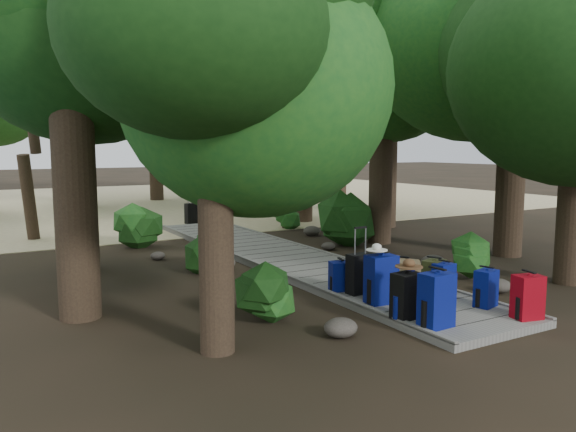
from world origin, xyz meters
TOP-DOWN VIEW (x-y plane):
  - ground at (0.00, 0.00)m, footprint 120.00×120.00m
  - sand_beach at (0.00, 16.00)m, footprint 40.00×22.00m
  - boardwalk at (0.00, 1.00)m, footprint 2.00×12.00m
  - backpack_left_a at (-0.70, -4.37)m, footprint 0.46×0.33m
  - backpack_left_b at (-0.80, -3.88)m, footprint 0.42×0.31m
  - backpack_left_c at (-0.61, -3.08)m, footprint 0.48×0.36m
  - backpack_left_d at (-0.71, -2.14)m, footprint 0.42×0.35m
  - backpack_right_a at (0.69, -4.74)m, footprint 0.44×0.35m
  - backpack_right_b at (0.66, -4.03)m, footprint 0.40×0.32m
  - backpack_right_c at (0.61, -3.20)m, footprint 0.36×0.27m
  - backpack_right_d at (0.64, -2.95)m, footprint 0.46×0.40m
  - duffel_right_khaki at (0.66, -2.09)m, footprint 0.66×0.75m
  - suitcase_on_boardwalk at (-0.54, -2.45)m, footprint 0.44×0.25m
  - lone_suitcase_on_sand at (0.26, 7.77)m, footprint 0.46×0.31m
  - hat_brown at (-0.73, -3.84)m, footprint 0.39×0.39m
  - hat_white at (-0.69, -3.06)m, footprint 0.33×0.33m
  - kayak at (-2.80, 10.57)m, footprint 1.73×2.93m
  - sun_lounger at (3.54, 8.99)m, footprint 1.04×2.03m
  - tree_right_b at (4.82, -1.06)m, footprint 5.19×5.19m
  - tree_right_c at (3.33, 1.82)m, footprint 5.01×5.01m
  - tree_right_d at (5.40, 4.13)m, footprint 5.57×5.57m
  - tree_right_e at (3.78, 6.47)m, footprint 5.07×5.07m
  - tree_right_f at (6.86, 8.86)m, footprint 5.68×5.68m
  - tree_left_a at (-3.52, -3.47)m, footprint 3.74×3.74m
  - tree_left_b at (-4.76, -1.14)m, footprint 4.88×4.88m
  - tree_left_c at (-4.15, 2.34)m, footprint 4.94×4.94m
  - tree_back_a at (-1.75, 15.29)m, footprint 5.87×5.87m
  - tree_back_b at (1.71, 16.55)m, footprint 5.10×5.10m
  - tree_back_c at (5.13, 15.53)m, footprint 5.31×5.31m
  - palm_right_a at (2.66, 5.64)m, footprint 4.56×4.56m
  - palm_right_b at (5.04, 11.27)m, footprint 4.00×4.00m
  - palm_right_c at (2.48, 12.63)m, footprint 4.81×4.81m
  - palm_left_a at (-4.87, 6.92)m, footprint 4.44×4.44m
  - rock_left_a at (-1.87, -3.79)m, footprint 0.47×0.42m
  - rock_left_b at (-2.29, -2.13)m, footprint 0.36×0.32m
  - rock_left_c at (-1.58, 0.85)m, footprint 0.51×0.46m
  - rock_left_d at (-2.47, 2.54)m, footprint 0.34×0.30m
  - rock_right_a at (1.87, -3.27)m, footprint 0.45×0.41m
  - rock_right_b at (2.28, -1.26)m, footprint 0.53×0.48m
  - rock_right_c at (1.56, 1.62)m, footprint 0.36×0.32m
  - rock_right_d at (2.40, 3.72)m, footprint 0.51×0.46m
  - shrub_left_a at (-2.55, -2.84)m, footprint 0.95×0.95m
  - shrub_left_b at (-1.92, 0.92)m, footprint 0.96×0.96m
  - shrub_left_c at (-2.42, 4.38)m, footprint 1.28×1.28m
  - shrub_right_a at (2.24, -2.33)m, footprint 0.96×0.96m
  - shrub_right_b at (2.22, 1.92)m, footprint 1.46×1.46m
  - shrub_right_c at (2.36, 5.21)m, footprint 0.87×0.87m

SIDE VIEW (x-z plane):
  - ground at x=0.00m, z-range 0.00..0.00m
  - sand_beach at x=0.00m, z-range 0.00..0.02m
  - boardwalk at x=0.00m, z-range 0.00..0.12m
  - rock_left_d at x=-2.47m, z-range 0.00..0.18m
  - rock_right_c at x=1.56m, z-range 0.00..0.20m
  - rock_left_b at x=-2.29m, z-range 0.00..0.20m
  - rock_right_a at x=1.87m, z-range 0.00..0.25m
  - rock_left_a at x=-1.87m, z-range 0.00..0.26m
  - rock_left_c at x=-1.58m, z-range 0.00..0.28m
  - rock_right_d at x=2.40m, z-range 0.00..0.28m
  - rock_right_b at x=2.28m, z-range 0.00..0.29m
  - kayak at x=-2.80m, z-range 0.02..0.31m
  - duffel_right_khaki at x=0.66m, z-range 0.12..0.54m
  - sun_lounger at x=3.54m, z-range 0.02..0.64m
  - lone_suitcase_on_sand at x=0.26m, z-range 0.02..0.69m
  - shrub_right_c at x=2.36m, z-range 0.00..0.79m
  - backpack_left_d at x=-0.71m, z-range 0.12..0.67m
  - backpack_right_c at x=0.61m, z-range 0.12..0.70m
  - backpack_right_d at x=0.64m, z-range 0.12..0.71m
  - shrub_left_a at x=-2.55m, z-range 0.00..0.85m
  - shrub_right_a at x=2.24m, z-range 0.00..0.86m
  - shrub_left_b at x=-1.92m, z-range 0.00..0.87m
  - backpack_right_b at x=0.66m, z-range 0.12..0.75m
  - suitcase_on_boardwalk at x=-0.54m, z-range 0.12..0.79m
  - backpack_right_a at x=0.69m, z-range 0.12..0.82m
  - backpack_left_b at x=-0.80m, z-range 0.12..0.85m
  - backpack_left_a at x=-0.70m, z-range 0.12..0.95m
  - backpack_left_c at x=-0.61m, z-range 0.12..0.96m
  - shrub_left_c at x=-2.42m, z-range 0.00..1.15m
  - shrub_right_b at x=2.22m, z-range 0.00..1.32m
  - hat_brown at x=-0.73m, z-range 0.85..0.97m
  - hat_white at x=-0.69m, z-range 0.96..1.07m
  - tree_left_a at x=-3.52m, z-range 0.00..6.23m
  - palm_left_a at x=-4.87m, z-range 0.00..7.06m
  - palm_right_c at x=2.48m, z-range 0.00..7.65m
  - palm_right_b at x=5.04m, z-range 0.00..7.73m
  - palm_right_a at x=2.66m, z-range 0.00..7.78m
  - tree_left_c at x=-4.15m, z-range 0.00..8.59m
  - tree_right_c at x=3.33m, z-range 0.00..8.67m
  - tree_left_b at x=-4.76m, z-range 0.00..8.79m
  - tree_back_b at x=1.71m, z-range 0.00..9.12m
  - tree_right_e at x=3.78m, z-range 0.00..9.12m
  - tree_right_b at x=4.82m, z-range 0.00..9.26m
  - tree_back_c at x=5.13m, z-range 0.00..9.55m
  - tree_right_f at x=6.86m, z-range 0.00..10.14m
  - tree_back_a at x=-1.75m, z-range 0.00..10.17m
  - tree_right_d at x=5.40m, z-range 0.00..10.21m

